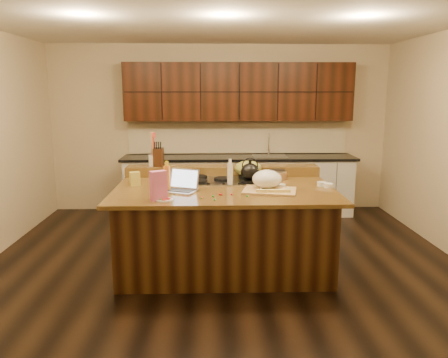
{
  "coord_description": "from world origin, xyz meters",
  "views": [
    {
      "loc": [
        -0.14,
        -4.72,
        1.96
      ],
      "look_at": [
        0.0,
        0.05,
        1.0
      ],
      "focal_mm": 35.0,
      "sensor_mm": 36.0,
      "label": 1
    }
  ],
  "objects": [
    {
      "name": "island",
      "position": [
        0.0,
        0.0,
        0.46
      ],
      "size": [
        2.4,
        1.6,
        0.92
      ],
      "color": "black",
      "rests_on": "ground"
    },
    {
      "name": "candy_plate",
      "position": [
        -0.6,
        -0.59,
        0.93
      ],
      "size": [
        0.23,
        0.23,
        0.01
      ],
      "primitive_type": "cylinder",
      "rotation": [
        0.0,
        0.0,
        0.32
      ],
      "color": "white",
      "rests_on": "island"
    },
    {
      "name": "wooden_tray",
      "position": [
        0.46,
        -0.2,
        1.02
      ],
      "size": [
        0.62,
        0.51,
        0.22
      ],
      "rotation": [
        0.0,
        0.0,
        -0.23
      ],
      "color": "tan",
      "rests_on": "island"
    },
    {
      "name": "back_counter",
      "position": [
        0.3,
        2.23,
        0.98
      ],
      "size": [
        3.7,
        0.66,
        2.4
      ],
      "color": "silver",
      "rests_on": "ground"
    },
    {
      "name": "ramekin_a",
      "position": [
        1.15,
        -0.06,
        0.94
      ],
      "size": [
        0.11,
        0.11,
        0.04
      ],
      "primitive_type": "cylinder",
      "rotation": [
        0.0,
        0.0,
        -0.06
      ],
      "color": "white",
      "rests_on": "island"
    },
    {
      "name": "gumdrop_4",
      "position": [
        -0.04,
        -0.39,
        0.93
      ],
      "size": [
        0.02,
        0.02,
        0.02
      ],
      "primitive_type": "ellipsoid",
      "color": "red",
      "rests_on": "island"
    },
    {
      "name": "gumdrop_8",
      "position": [
        0.06,
        -0.39,
        0.93
      ],
      "size": [
        0.02,
        0.02,
        0.02
      ],
      "primitive_type": "ellipsoid",
      "color": "red",
      "rests_on": "island"
    },
    {
      "name": "knife_block",
      "position": [
        -0.8,
        0.7,
        1.15
      ],
      "size": [
        0.12,
        0.19,
        0.22
      ],
      "primitive_type": "cube",
      "rotation": [
        0.0,
        0.0,
        -0.03
      ],
      "color": "black",
      "rests_on": "back_ledge"
    },
    {
      "name": "gumdrop_3",
      "position": [
        -0.24,
        -0.54,
        0.93
      ],
      "size": [
        0.02,
        0.02,
        0.02
      ],
      "primitive_type": "ellipsoid",
      "color": "#198C26",
      "rests_on": "island"
    },
    {
      "name": "ramekin_b",
      "position": [
        1.09,
        0.03,
        0.94
      ],
      "size": [
        0.12,
        0.12,
        0.04
      ],
      "primitive_type": "cylinder",
      "rotation": [
        0.0,
        0.0,
        0.23
      ],
      "color": "white",
      "rests_on": "island"
    },
    {
      "name": "strainer_bowl",
      "position": [
        0.65,
        0.43,
        0.97
      ],
      "size": [
        0.24,
        0.24,
        0.09
      ],
      "primitive_type": "cylinder",
      "rotation": [
        0.0,
        0.0,
        -0.0
      ],
      "color": "#996B3F",
      "rests_on": "island"
    },
    {
      "name": "gumdrop_1",
      "position": [
        -0.11,
        -0.61,
        0.93
      ],
      "size": [
        0.02,
        0.02,
        0.02
      ],
      "primitive_type": "ellipsoid",
      "color": "#198C26",
      "rests_on": "island"
    },
    {
      "name": "gumdrop_0",
      "position": [
        -0.23,
        -0.53,
        0.93
      ],
      "size": [
        0.02,
        0.02,
        0.02
      ],
      "primitive_type": "ellipsoid",
      "color": "red",
      "rests_on": "island"
    },
    {
      "name": "ramekin_c",
      "position": [
        0.62,
        -0.09,
        0.94
      ],
      "size": [
        0.13,
        0.13,
        0.04
      ],
      "primitive_type": "cylinder",
      "rotation": [
        0.0,
        0.0,
        -0.37
      ],
      "color": "white",
      "rests_on": "island"
    },
    {
      "name": "gumdrop_7",
      "position": [
        -0.13,
        -0.47,
        0.93
      ],
      "size": [
        0.02,
        0.02,
        0.02
      ],
      "primitive_type": "ellipsoid",
      "color": "#198C26",
      "rests_on": "island"
    },
    {
      "name": "kitchen_timer",
      "position": [
        0.39,
        -0.25,
        0.96
      ],
      "size": [
        0.1,
        0.1,
        0.07
      ],
      "primitive_type": "cone",
      "rotation": [
        0.0,
        0.0,
        -0.26
      ],
      "color": "silver",
      "rests_on": "island"
    },
    {
      "name": "oil_bottle",
      "position": [
        -0.61,
        -0.17,
        1.06
      ],
      "size": [
        0.08,
        0.08,
        0.27
      ],
      "primitive_type": "cylinder",
      "rotation": [
        0.0,
        0.0,
        -0.23
      ],
      "color": "orange",
      "rests_on": "island"
    },
    {
      "name": "back_ledge",
      "position": [
        0.0,
        0.7,
        0.98
      ],
      "size": [
        2.4,
        0.3,
        0.12
      ],
      "primitive_type": "cube",
      "color": "black",
      "rests_on": "island"
    },
    {
      "name": "laptop",
      "position": [
        -0.45,
        -0.19,
        0.98
      ],
      "size": [
        0.41,
        0.37,
        0.23
      ],
      "rotation": [
        0.0,
        0.0,
        -0.41
      ],
      "color": "#B7B7BC",
      "rests_on": "island"
    },
    {
      "name": "cooktop",
      "position": [
        0.0,
        0.3,
        0.94
      ],
      "size": [
        0.92,
        0.52,
        0.05
      ],
      "color": "gray",
      "rests_on": "island"
    },
    {
      "name": "gumdrop_2",
      "position": [
        -0.05,
        -0.38,
        0.93
      ],
      "size": [
        0.02,
        0.02,
        0.02
      ],
      "primitive_type": "ellipsoid",
      "color": "red",
      "rests_on": "island"
    },
    {
      "name": "gumdrop_6",
      "position": [
        -0.24,
        -0.53,
        0.93
      ],
      "size": [
        0.02,
        0.02,
        0.02
      ],
      "primitive_type": "ellipsoid",
      "color": "red",
      "rests_on": "island"
    },
    {
      "name": "pink_bag",
      "position": [
        -0.65,
        -0.58,
        1.06
      ],
      "size": [
        0.18,
        0.15,
        0.29
      ],
      "primitive_type": "cube",
      "rotation": [
        0.0,
        0.0,
        0.5
      ],
      "color": "#D66496",
      "rests_on": "island"
    },
    {
      "name": "utensil_crock",
      "position": [
        -0.86,
        0.7,
        1.11
      ],
      "size": [
        0.15,
        0.15,
        0.14
      ],
      "primitive_type": "cylinder",
      "rotation": [
        0.0,
        0.0,
        0.31
      ],
      "color": "white",
      "rests_on": "back_ledge"
    },
    {
      "name": "green_bowl",
      "position": [
        0.3,
        0.43,
        1.05
      ],
      "size": [
        0.38,
        0.38,
        0.18
      ],
      "primitive_type": "ellipsoid",
      "rotation": [
        0.0,
        0.0,
        0.18
      ],
      "color": "olive",
      "rests_on": "cooktop"
    },
    {
      "name": "package_box",
      "position": [
        -1.0,
        0.12,
        1.0
      ],
      "size": [
        0.13,
        0.11,
        0.15
      ],
      "primitive_type": "cube",
      "rotation": [
        0.0,
        0.0,
        0.38
      ],
      "color": "gold",
      "rests_on": "island"
    },
    {
      "name": "vinegar_bottle",
      "position": [
        0.07,
        0.09,
        1.04
      ],
      "size": [
        0.08,
        0.08,
        0.25
      ],
      "primitive_type": "cylinder",
      "rotation": [
        0.0,
        0.0,
        0.43
      ],
      "color": "silver",
      "rests_on": "island"
    },
    {
      "name": "room",
      "position": [
        0.0,
        0.0,
        1.35
      ],
      "size": [
        5.52,
        5.02,
        2.72
      ],
      "color": "black",
      "rests_on": "ground"
    },
    {
      "name": "gumdrop_5",
      "position": [
        0.22,
        -0.48,
        0.93
      ],
      "size": [
        0.02,
        0.02,
        0.02
      ],
      "primitive_type": "ellipsoid",
      "color": "#198C26",
      "rests_on": "island"
    },
    {
      "name": "kettle",
      "position": [
        0.3,
        0.17,
        1.06
      ],
      "size": [
        0.26,
        0.26,
        0.19
      ],
      "primitive_type": "ellipsoid",
      "rotation": [
        0.0,
        0.0,
        0.27
      ],
      "color": "black",
      "rests_on": "cooktop"
    }
  ]
}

